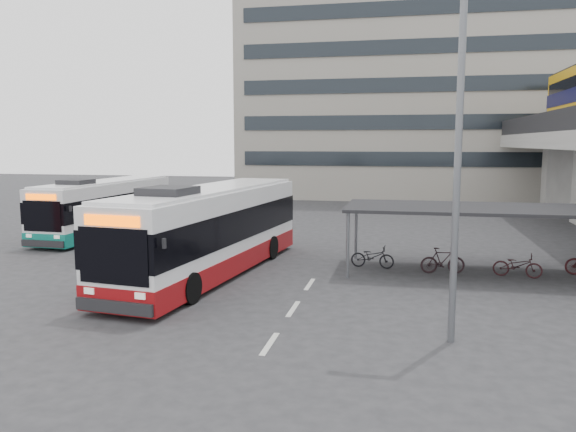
% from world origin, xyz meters
% --- Properties ---
extents(ground, '(120.00, 120.00, 0.00)m').
position_xyz_m(ground, '(0.00, 0.00, 0.00)').
color(ground, '#28282B').
rests_on(ground, ground).
extents(bike_shelter, '(10.00, 4.00, 2.54)m').
position_xyz_m(bike_shelter, '(8.45, 3.00, 1.64)').
color(bike_shelter, '#595B60').
rests_on(bike_shelter, ground).
extents(office_block, '(30.00, 15.00, 25.00)m').
position_xyz_m(office_block, '(6.00, 36.00, 12.50)').
color(office_block, gray).
rests_on(office_block, ground).
extents(road_markings, '(0.15, 7.60, 0.01)m').
position_xyz_m(road_markings, '(2.50, -3.00, 0.01)').
color(road_markings, beige).
rests_on(road_markings, ground).
extents(bus_main, '(4.02, 12.15, 3.53)m').
position_xyz_m(bus_main, '(-1.41, 0.79, 1.64)').
color(bus_main, white).
rests_on(bus_main, ground).
extents(bus_teal, '(2.75, 10.66, 3.12)m').
position_xyz_m(bus_teal, '(-10.17, 8.73, 1.45)').
color(bus_teal, white).
rests_on(bus_teal, ground).
extents(pedestrian, '(0.44, 0.62, 1.63)m').
position_xyz_m(pedestrian, '(-7.36, 1.96, 0.81)').
color(pedestrian, black).
rests_on(pedestrian, ground).
extents(lamp_post, '(1.53, 0.20, 8.71)m').
position_xyz_m(lamp_post, '(6.78, -4.93, 4.97)').
color(lamp_post, '#595B60').
rests_on(lamp_post, ground).
extents(sign_totem_north, '(0.53, 0.25, 2.45)m').
position_xyz_m(sign_totem_north, '(-12.51, 9.89, 1.27)').
color(sign_totem_north, '#9F0F09').
rests_on(sign_totem_north, ground).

